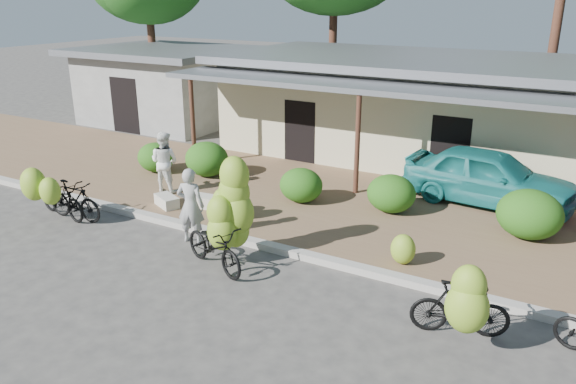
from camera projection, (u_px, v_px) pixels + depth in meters
The scene contains 22 objects.
ground at pixel (226, 293), 10.53m from camera, with size 100.00×100.00×0.00m, color #3F3D3B.
sidewalk at pixel (338, 207), 14.60m from camera, with size 60.00×6.00×0.12m, color brown.
curb at pixel (280, 249), 12.14m from camera, with size 60.00×0.25×0.15m, color #A8A399.
shop_main at pixel (414, 106), 18.89m from camera, with size 13.00×8.50×3.35m.
shop_grey at pixel (166, 84), 24.13m from camera, with size 7.00×6.00×3.15m.
hedge_0 at pixel (156, 157), 17.16m from camera, with size 1.16×1.04×0.90m, color #225112.
hedge_1 at pixel (207, 159), 16.72m from camera, with size 1.33×1.20×1.04m, color #225112.
hedge_2 at pixel (301, 185), 14.66m from camera, with size 1.15×1.04×0.90m, color #225112.
hedge_3 at pixel (391, 194), 13.96m from camera, with size 1.22×1.10×0.95m, color #225112.
hedge_4 at pixel (530, 214), 12.44m from camera, with size 1.43×1.29×1.12m, color #225112.
bike_far_left at pixel (56, 195), 13.84m from camera, with size 1.93×1.39×1.43m.
bike_left at pixel (70, 199), 13.66m from camera, with size 1.68×1.14×1.28m.
bike_center at pixel (225, 224), 11.34m from camera, with size 1.96×1.43×2.28m.
bike_right at pixel (463, 305), 8.79m from camera, with size 1.65×1.36×1.55m.
loose_banana_a at pixel (223, 201), 13.84m from camera, with size 0.54×0.46×0.67m, color #96BD2F.
loose_banana_b at pixel (241, 205), 13.62m from camera, with size 0.53×0.45×0.66m, color #96BD2F.
loose_banana_c at pixel (403, 249), 11.30m from camera, with size 0.51×0.43×0.64m, color #96BD2F.
sack_near at pixel (207, 202), 14.36m from camera, with size 0.85×0.40×0.30m, color beige.
sack_far at pixel (167, 201), 14.43m from camera, with size 0.75×0.38×0.28m, color beige.
vendor at pixel (191, 206), 12.41m from camera, with size 0.63×0.42×1.74m, color #989898.
bystander at pixel (164, 162), 15.32m from camera, with size 0.82×0.64×1.68m, color white.
teal_van at pixel (489, 177), 14.42m from camera, with size 1.73×4.30×1.47m, color #1A7878.
Camera 1 is at (5.63, -7.48, 5.30)m, focal length 35.00 mm.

